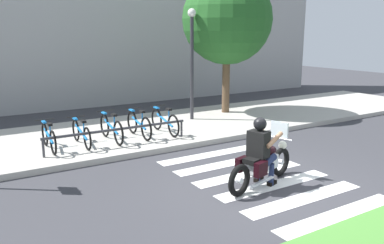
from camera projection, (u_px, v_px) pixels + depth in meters
ground_plane at (269, 186)px, 7.97m from camera, size 48.00×48.00×0.00m
grass_median at (379, 235)px, 5.95m from camera, size 24.00×1.10×0.08m
sidewalk at (153, 129)px, 12.39m from camera, size 24.00×4.40×0.15m
crosswalk_stripe_0 at (340, 215)px, 6.71m from camera, size 2.80×0.40×0.01m
crosswalk_stripe_1 at (304, 198)px, 7.37m from camera, size 2.80×0.40×0.01m
crosswalk_stripe_2 at (274, 185)px, 8.04m from camera, size 2.80×0.40×0.01m
crosswalk_stripe_3 at (249, 173)px, 8.70m from camera, size 2.80×0.40×0.01m
crosswalk_stripe_4 at (228, 163)px, 9.37m from camera, size 2.80×0.40×0.01m
crosswalk_stripe_5 at (209, 155)px, 10.03m from camera, size 2.80×0.40×0.01m
motorcycle at (262, 164)px, 7.94m from camera, size 2.10×0.88×1.22m
rider at (261, 147)px, 7.80m from camera, size 0.72×0.65×1.44m
bicycle_0 at (49, 137)px, 9.86m from camera, size 0.48×1.58×0.74m
bicycle_1 at (81, 133)px, 10.28m from camera, size 0.48×1.65×0.72m
bicycle_2 at (111, 128)px, 10.69m from camera, size 0.48×1.74×0.80m
bicycle_3 at (139, 125)px, 11.11m from camera, size 0.48×1.64×0.81m
bicycle_4 at (165, 121)px, 11.53m from camera, size 0.48×1.73×0.79m
bike_rack at (119, 130)px, 10.22m from camera, size 3.88×0.07×0.49m
street_lamp at (192, 54)px, 13.08m from camera, size 0.28×0.28×3.83m
tree_near_rack at (227, 20)px, 14.04m from camera, size 3.23×3.23×5.15m
building_backdrop at (90, 10)px, 16.27m from camera, size 24.00×1.20×7.99m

